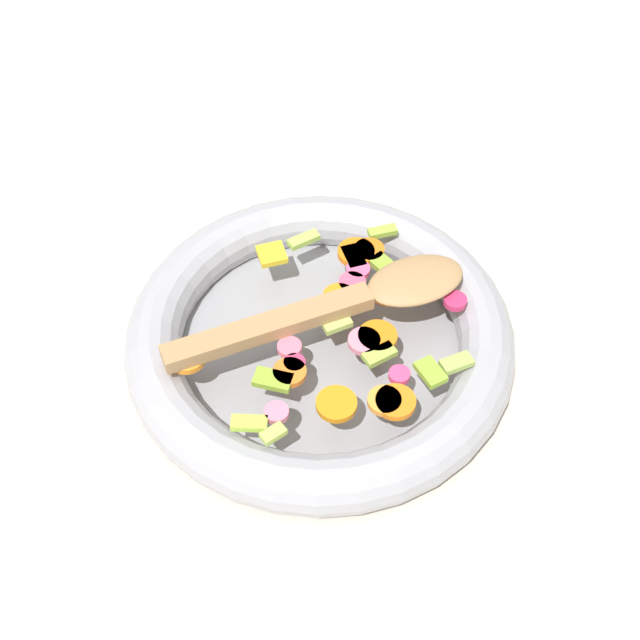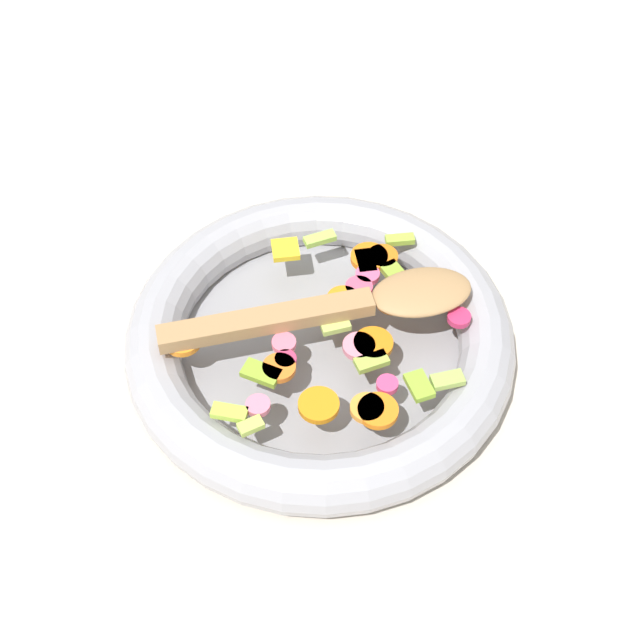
% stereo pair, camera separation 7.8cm
% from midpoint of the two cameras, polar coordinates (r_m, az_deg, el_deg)
% --- Properties ---
extents(ground_plane, '(4.00, 4.00, 0.00)m').
position_cam_midpoint_polar(ground_plane, '(0.82, 2.72, -2.39)').
color(ground_plane, beige).
extents(skillet, '(0.35, 0.35, 0.05)m').
position_cam_midpoint_polar(skillet, '(0.80, 2.78, -1.43)').
color(skillet, gray).
rests_on(skillet, ground_plane).
extents(chopped_vegetables, '(0.27, 0.25, 0.01)m').
position_cam_midpoint_polar(chopped_vegetables, '(0.77, 4.56, -0.79)').
color(chopped_vegetables, orange).
rests_on(chopped_vegetables, skillet).
extents(wooden_spoon, '(0.23, 0.22, 0.01)m').
position_cam_midpoint_polar(wooden_spoon, '(0.77, 5.00, 0.82)').
color(wooden_spoon, '#A87F51').
rests_on(wooden_spoon, chopped_vegetables).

